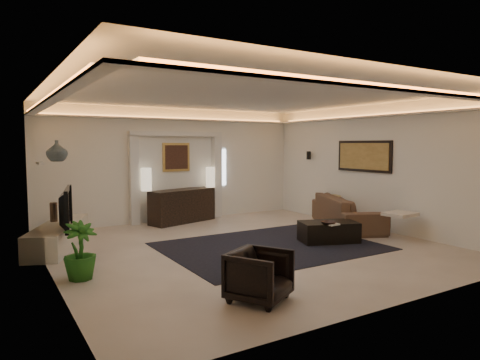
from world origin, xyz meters
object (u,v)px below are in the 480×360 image
console (182,207)px  coffee_table (329,232)px  sofa (347,212)px  armchair (259,276)px

console → coffee_table: 3.96m
sofa → armchair: sofa is taller
coffee_table → console: bearing=134.3°
console → armchair: console is taller
sofa → coffee_table: size_ratio=2.23×
console → coffee_table: size_ratio=1.55×
coffee_table → armchair: size_ratio=1.59×
coffee_table → armchair: 3.62m
sofa → coffee_table: sofa is taller
console → armchair: bearing=-120.5°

